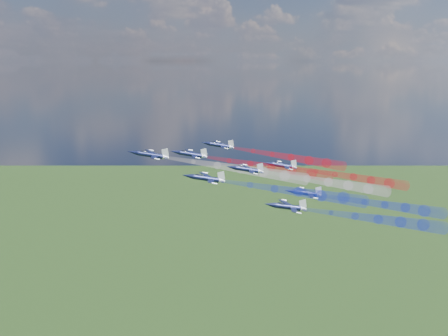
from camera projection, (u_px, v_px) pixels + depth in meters
jet_lead at (150, 155)px, 135.51m from camera, size 12.76×11.05×5.83m
trail_lead at (241, 169)px, 143.70m from camera, size 38.60×12.99×11.85m
jet_inner_left at (206, 178)px, 127.06m from camera, size 12.76×11.05×5.83m
trail_inner_left at (298, 192)px, 135.25m from camera, size 38.60×12.99×11.85m
jet_inner_right at (191, 154)px, 148.44m from camera, size 12.76×11.05×5.83m
trail_inner_right at (271, 167)px, 156.63m from camera, size 38.60×12.99×11.85m
jet_outer_left at (287, 207)px, 121.75m from camera, size 12.76×11.05×5.83m
trail_outer_left at (379, 219)px, 129.93m from camera, size 38.60×12.99×11.85m
jet_center_third at (247, 169)px, 141.18m from camera, size 12.76×11.05×5.83m
trail_center_third at (328, 182)px, 149.37m from camera, size 38.60×12.99×11.85m
jet_outer_right at (219, 145)px, 164.70m from camera, size 12.76×11.05×5.83m
trail_outer_right at (291, 157)px, 172.89m from camera, size 38.60×12.99×11.85m
jet_rear_left at (305, 193)px, 138.02m from camera, size 12.76×11.05×5.83m
trail_rear_left at (385, 205)px, 146.21m from camera, size 38.60×12.99×11.85m
jet_rear_right at (282, 166)px, 157.80m from camera, size 12.76×11.05×5.83m
trail_rear_right at (353, 177)px, 165.98m from camera, size 38.60×12.99×11.85m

